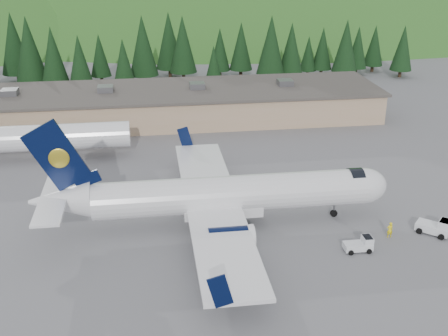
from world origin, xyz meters
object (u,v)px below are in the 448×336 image
at_px(airliner, 222,196).
at_px(baggage_tug_b, 436,227).
at_px(ramp_worker, 390,230).
at_px(second_airliner, 26,138).
at_px(terminal_building, 168,104).
at_px(baggage_tug_a, 360,244).

height_order(airliner, baggage_tug_b, airliner).
bearing_deg(airliner, ramp_worker, -17.42).
height_order(second_airliner, baggage_tug_b, second_airliner).
height_order(second_airliner, terminal_building, second_airliner).
relative_size(second_airliner, baggage_tug_a, 9.92).
bearing_deg(terminal_building, airliner, -84.14).
distance_m(baggage_tug_a, baggage_tug_b, 9.22).
bearing_deg(baggage_tug_b, ramp_worker, -138.30).
bearing_deg(ramp_worker, second_airliner, -36.50).
relative_size(second_airliner, terminal_building, 0.39).
relative_size(baggage_tug_a, terminal_building, 0.04).
bearing_deg(ramp_worker, airliner, -20.03).
bearing_deg(baggage_tug_a, terminal_building, 110.39).
height_order(airliner, ramp_worker, airliner).
relative_size(terminal_building, ramp_worker, 41.03).
distance_m(baggage_tug_a, terminal_building, 48.35).
bearing_deg(terminal_building, second_airliner, -141.22).
bearing_deg(baggage_tug_b, airliner, -151.61).
height_order(second_airliner, baggage_tug_a, second_airliner).
distance_m(airliner, baggage_tug_b, 22.58).
xyz_separation_m(baggage_tug_b, ramp_worker, (-5.07, 0.03, 0.06)).
relative_size(airliner, baggage_tug_b, 10.46).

